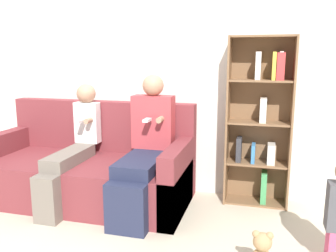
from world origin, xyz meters
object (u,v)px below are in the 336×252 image
Objects in this scene: couch at (89,170)px; bookshelf at (261,120)px; adult_seated at (145,145)px; child_seated at (72,146)px.

couch is 1.70m from bookshelf.
bookshelf is (0.98, 0.43, 0.19)m from adult_seated.
bookshelf is (1.68, 0.46, 0.24)m from child_seated.
bookshelf is at bearing 15.28° from child_seated.
adult_seated is at bearing -8.12° from couch.
couch is at bearing -167.83° from bookshelf.
couch is 0.31m from child_seated.
bookshelf reaches higher than adult_seated.
adult_seated is 1.09× the size of child_seated.
child_seated reaches higher than couch.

